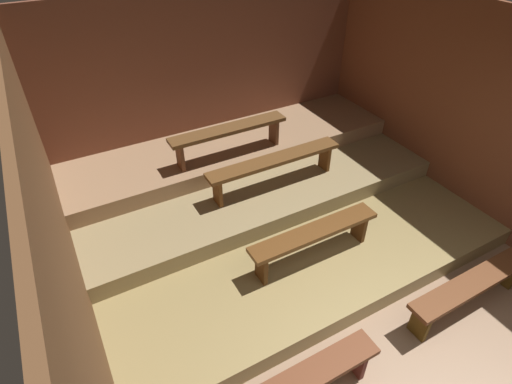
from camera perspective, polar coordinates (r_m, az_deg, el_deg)
ground at (r=5.35m, az=5.38°, el=-8.10°), size 5.71×5.54×0.08m
wall_back at (r=6.35m, az=-6.25°, el=14.87°), size 5.71×0.06×2.72m
wall_left at (r=3.87m, az=-25.80°, el=-5.36°), size 0.06×5.54×2.72m
wall_right at (r=6.11m, az=26.34°, el=10.28°), size 0.06×5.54×2.72m
platform_lower at (r=5.58m, az=2.35°, el=-3.47°), size 4.91×3.64×0.23m
platform_middle at (r=5.92m, az=-1.09°, el=2.10°), size 4.91×2.23×0.23m
platform_upper at (r=6.18m, az=-3.34°, el=6.20°), size 4.91×1.22×0.23m
bench_floor_right at (r=4.97m, az=27.88°, el=-11.60°), size 1.64×0.26×0.43m
bench_lower_center at (r=4.67m, az=8.16°, el=-6.04°), size 1.61×0.26×0.43m
bench_middle_center at (r=5.38m, az=2.63°, el=4.09°), size 1.91×0.26×0.43m
bench_upper_center at (r=5.62m, az=-3.83°, el=8.29°), size 1.68×0.26×0.43m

